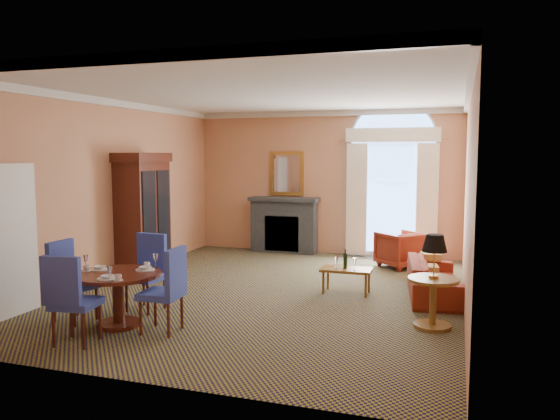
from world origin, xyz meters
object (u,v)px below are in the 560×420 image
(sofa, at_px, (434,278))
(coffee_table, at_px, (346,270))
(dining_table, at_px, (118,287))
(armoire, at_px, (143,216))
(side_table, at_px, (434,272))
(armchair, at_px, (400,249))

(sofa, xyz_separation_m, coffee_table, (-1.36, -0.26, 0.10))
(dining_table, distance_m, sofa, 4.80)
(armoire, bearing_deg, side_table, -16.97)
(side_table, bearing_deg, armoire, 163.03)
(dining_table, bearing_deg, armoire, 116.35)
(sofa, bearing_deg, dining_table, 119.11)
(dining_table, xyz_separation_m, sofa, (3.86, 2.85, -0.24))
(dining_table, xyz_separation_m, armchair, (3.12, 4.94, -0.17))
(dining_table, distance_m, coffee_table, 3.60)
(armoire, relative_size, coffee_table, 2.76)
(sofa, relative_size, side_table, 1.63)
(armchair, bearing_deg, sofa, 63.41)
(armoire, height_order, armchair, armoire)
(armchair, relative_size, side_table, 0.66)
(sofa, relative_size, coffee_table, 2.39)
(sofa, height_order, side_table, side_table)
(sofa, bearing_deg, coffee_table, 93.62)
(dining_table, height_order, coffee_table, dining_table)
(dining_table, bearing_deg, coffee_table, 45.94)
(coffee_table, bearing_deg, side_table, -45.44)
(dining_table, height_order, sofa, dining_table)
(sofa, height_order, coffee_table, coffee_table)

